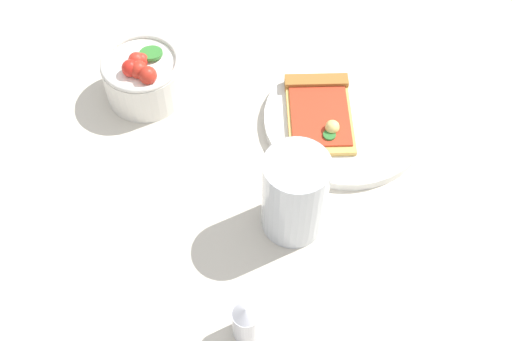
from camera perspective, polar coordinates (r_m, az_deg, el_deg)
ground_plane at (r=0.90m, az=5.92°, el=4.35°), size 2.40×2.40×0.00m
plate at (r=0.90m, az=7.84°, el=4.45°), size 0.22×0.22×0.01m
pizza_slice_main at (r=0.89m, az=5.64°, el=5.39°), size 0.14×0.11×0.03m
salad_bowl at (r=0.91m, az=-9.94°, el=8.22°), size 0.11×0.11×0.08m
soda_glass at (r=0.76m, az=3.44°, el=-2.22°), size 0.08×0.08×0.12m
pepper_shaker at (r=0.72m, az=-0.90°, el=-13.18°), size 0.03×0.03×0.06m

